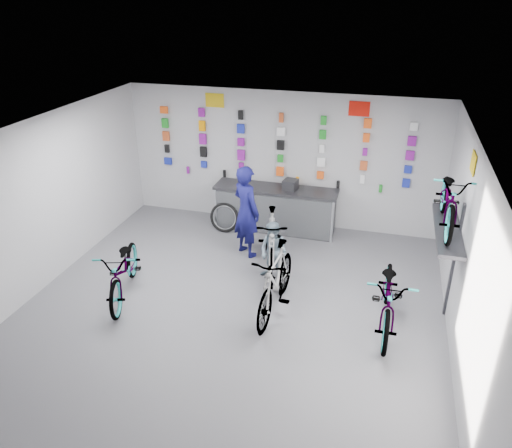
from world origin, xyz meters
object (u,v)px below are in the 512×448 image
(bike_center, at_px, (276,281))
(counter, at_px, (275,210))
(bike_right, at_px, (389,296))
(bike_service, at_px, (272,242))
(bike_left, at_px, (124,270))
(clerk, at_px, (246,211))
(customer, at_px, (273,252))

(bike_center, bearing_deg, counter, 106.61)
(counter, height_order, bike_right, bike_right)
(bike_service, bearing_deg, bike_right, -42.22)
(bike_center, relative_size, bike_service, 1.00)
(bike_center, bearing_deg, bike_left, -171.83)
(bike_service, relative_size, clerk, 1.03)
(counter, relative_size, clerk, 1.44)
(counter, height_order, bike_service, bike_service)
(clerk, xyz_separation_m, customer, (0.76, -0.83, -0.36))
(bike_service, distance_m, customer, 0.36)
(counter, xyz_separation_m, customer, (0.46, -2.06, 0.09))
(bike_left, xyz_separation_m, bike_service, (2.26, 1.55, 0.07))
(bike_right, bearing_deg, bike_service, 150.43)
(customer, bearing_deg, clerk, 153.69)
(counter, bearing_deg, bike_right, -48.95)
(bike_left, height_order, clerk, clerk)
(bike_left, bearing_deg, bike_service, 17.41)
(bike_right, bearing_deg, clerk, 148.35)
(bike_left, xyz_separation_m, bike_right, (4.47, 0.34, 0.03))
(bike_left, height_order, bike_right, bike_right)
(bike_right, relative_size, bike_service, 1.07)
(bike_service, height_order, customer, bike_service)
(bike_left, distance_m, bike_right, 4.48)
(bike_left, height_order, bike_service, bike_service)
(bike_center, height_order, bike_right, bike_center)
(bike_left, distance_m, bike_service, 2.74)
(bike_right, xyz_separation_m, bike_service, (-2.21, 1.21, 0.04))
(counter, xyz_separation_m, clerk, (-0.31, -1.22, 0.45))
(counter, distance_m, bike_center, 3.12)
(bike_left, relative_size, bike_right, 0.95)
(counter, bearing_deg, bike_center, -76.48)
(bike_center, bearing_deg, bike_right, 6.26)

